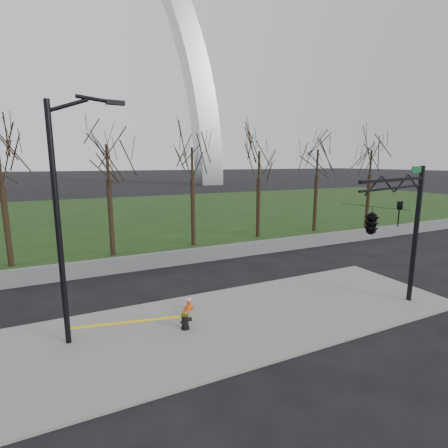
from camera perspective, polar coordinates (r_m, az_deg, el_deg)
name	(u,v)px	position (r m, az deg, el deg)	size (l,w,h in m)	color
ground	(247,319)	(13.87, 3.97, -15.80)	(500.00, 500.00, 0.00)	black
sidewalk	(247,317)	(13.85, 3.98, -15.61)	(18.00, 6.00, 0.10)	gray
grass_strip	(124,214)	(41.71, -16.67, 1.65)	(120.00, 40.00, 0.06)	black
guardrail	(183,257)	(20.59, -7.04, -5.61)	(60.00, 0.30, 0.90)	#59595B
gateway_arch	(83,41)	(89.97, -22.93, 26.78)	(66.00, 6.00, 65.00)	#B0B3B7
tree_row	(153,193)	(23.54, -11.95, 5.13)	(44.62, 4.00, 8.05)	black
fire_hydrant	(185,320)	(12.82, -6.60, -15.91)	(0.47, 0.31, 0.77)	black
traffic_cone	(189,302)	(14.37, -6.03, -13.05)	(0.32, 0.32, 0.62)	red
street_light	(64,208)	(11.82, -25.56, 2.45)	(2.39, 0.36, 8.21)	black
traffic_signal_mast	(382,218)	(13.42, 25.36, 0.95)	(4.96, 2.54, 6.00)	black
caution_tape	(148,319)	(12.95, -12.91, -15.57)	(4.59, 1.56, 0.40)	yellow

